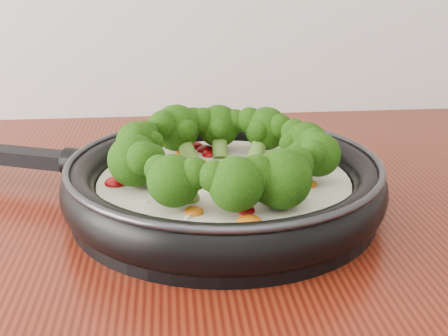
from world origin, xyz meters
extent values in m
cylinder|color=black|center=(-0.08, 1.07, 0.91)|extent=(0.44, 0.44, 0.01)
torus|color=black|center=(-0.08, 1.07, 0.93)|extent=(0.47, 0.47, 0.04)
torus|color=#2D2D33|center=(-0.08, 1.07, 0.96)|extent=(0.45, 0.45, 0.01)
cube|color=black|center=(-0.33, 1.17, 0.94)|extent=(0.21, 0.10, 0.02)
cylinder|color=black|center=(-0.24, 1.14, 0.94)|extent=(0.04, 0.05, 0.04)
cylinder|color=silver|center=(-0.08, 1.07, 0.93)|extent=(0.37, 0.37, 0.02)
ellipsoid|color=#8C0609|center=(-0.08, 1.11, 0.94)|extent=(0.03, 0.03, 0.01)
ellipsoid|color=#8C0609|center=(0.00, 1.09, 0.94)|extent=(0.03, 0.03, 0.01)
ellipsoid|color=#BE5B0C|center=(0.01, 1.04, 0.94)|extent=(0.02, 0.02, 0.01)
ellipsoid|color=#8C0609|center=(-0.09, 1.15, 0.94)|extent=(0.02, 0.02, 0.01)
ellipsoid|color=#8C0609|center=(-0.09, 1.17, 0.94)|extent=(0.03, 0.03, 0.01)
ellipsoid|color=#BE5B0C|center=(-0.11, 0.98, 0.94)|extent=(0.03, 0.03, 0.01)
ellipsoid|color=#8C0609|center=(-0.12, 1.06, 0.94)|extent=(0.04, 0.04, 0.01)
ellipsoid|color=#8C0609|center=(-0.08, 1.02, 0.94)|extent=(0.03, 0.03, 0.01)
ellipsoid|color=#BE5B0C|center=(-0.12, 1.16, 0.94)|extent=(0.02, 0.02, 0.01)
ellipsoid|color=#8C0609|center=(-0.13, 1.06, 0.94)|extent=(0.03, 0.03, 0.01)
ellipsoid|color=#8C0609|center=(-0.04, 1.07, 0.94)|extent=(0.03, 0.03, 0.01)
ellipsoid|color=#BE5B0C|center=(-0.12, 1.08, 0.94)|extent=(0.03, 0.03, 0.01)
ellipsoid|color=#8C0609|center=(-0.06, 0.98, 0.94)|extent=(0.02, 0.02, 0.01)
ellipsoid|color=#8C0609|center=(-0.17, 1.08, 0.94)|extent=(0.02, 0.02, 0.01)
ellipsoid|color=#BE5B0C|center=(0.01, 1.07, 0.94)|extent=(0.03, 0.03, 0.01)
ellipsoid|color=#8C0609|center=(-0.05, 1.01, 0.94)|extent=(0.02, 0.02, 0.01)
ellipsoid|color=#8C0609|center=(-0.01, 1.02, 0.94)|extent=(0.02, 0.02, 0.01)
ellipsoid|color=#BE5B0C|center=(-0.10, 1.12, 0.94)|extent=(0.03, 0.03, 0.01)
ellipsoid|color=#8C0609|center=(-0.10, 1.19, 0.94)|extent=(0.03, 0.03, 0.01)
ellipsoid|color=#8C0609|center=(-0.20, 1.07, 0.94)|extent=(0.03, 0.03, 0.01)
ellipsoid|color=#BE5B0C|center=(-0.06, 0.95, 0.94)|extent=(0.03, 0.03, 0.01)
ellipsoid|color=#8C0609|center=(-0.06, 1.06, 0.94)|extent=(0.03, 0.03, 0.01)
ellipsoid|color=white|center=(-0.07, 1.05, 0.94)|extent=(0.01, 0.01, 0.00)
ellipsoid|color=white|center=(-0.08, 1.07, 0.94)|extent=(0.01, 0.01, 0.00)
ellipsoid|color=white|center=(-0.09, 1.07, 0.94)|extent=(0.01, 0.01, 0.00)
ellipsoid|color=white|center=(0.02, 1.06, 0.94)|extent=(0.01, 0.01, 0.00)
ellipsoid|color=white|center=(-0.12, 1.08, 0.94)|extent=(0.00, 0.01, 0.00)
ellipsoid|color=white|center=(-0.06, 1.03, 0.94)|extent=(0.01, 0.01, 0.00)
ellipsoid|color=white|center=(-0.13, 1.15, 0.94)|extent=(0.01, 0.01, 0.00)
ellipsoid|color=white|center=(-0.11, 1.00, 0.94)|extent=(0.01, 0.01, 0.00)
ellipsoid|color=white|center=(-0.12, 0.97, 0.94)|extent=(0.01, 0.01, 0.00)
ellipsoid|color=white|center=(-0.02, 1.02, 0.94)|extent=(0.01, 0.01, 0.00)
ellipsoid|color=white|center=(-0.09, 1.05, 0.94)|extent=(0.01, 0.01, 0.00)
ellipsoid|color=white|center=(-0.15, 1.13, 0.94)|extent=(0.01, 0.01, 0.00)
ellipsoid|color=white|center=(-0.12, 1.09, 0.94)|extent=(0.00, 0.01, 0.00)
ellipsoid|color=white|center=(-0.01, 1.18, 0.94)|extent=(0.01, 0.01, 0.00)
ellipsoid|color=white|center=(0.00, 1.00, 0.94)|extent=(0.01, 0.00, 0.00)
ellipsoid|color=white|center=(-0.07, 1.07, 0.94)|extent=(0.01, 0.01, 0.00)
ellipsoid|color=white|center=(-0.18, 1.06, 0.94)|extent=(0.01, 0.01, 0.00)
ellipsoid|color=white|center=(-0.16, 1.01, 0.94)|extent=(0.01, 0.01, 0.00)
ellipsoid|color=white|center=(-0.08, 1.15, 0.94)|extent=(0.00, 0.01, 0.00)
ellipsoid|color=white|center=(-0.17, 1.15, 0.94)|extent=(0.01, 0.01, 0.00)
ellipsoid|color=white|center=(-0.08, 0.99, 0.94)|extent=(0.01, 0.01, 0.00)
ellipsoid|color=white|center=(-0.04, 1.08, 0.94)|extent=(0.01, 0.01, 0.00)
ellipsoid|color=white|center=(-0.10, 1.09, 0.94)|extent=(0.01, 0.01, 0.00)
cylinder|color=olive|center=(0.00, 1.05, 0.95)|extent=(0.04, 0.03, 0.04)
sphere|color=black|center=(0.02, 1.04, 0.97)|extent=(0.06, 0.06, 0.05)
sphere|color=black|center=(0.02, 1.06, 0.98)|extent=(0.04, 0.04, 0.03)
sphere|color=black|center=(0.01, 1.02, 0.98)|extent=(0.04, 0.04, 0.03)
sphere|color=black|center=(0.00, 1.04, 0.98)|extent=(0.03, 0.03, 0.02)
cylinder|color=olive|center=(0.00, 1.09, 0.95)|extent=(0.04, 0.03, 0.04)
sphere|color=black|center=(0.02, 1.09, 0.97)|extent=(0.07, 0.07, 0.05)
sphere|color=black|center=(0.01, 1.11, 0.98)|extent=(0.04, 0.04, 0.03)
sphere|color=black|center=(0.02, 1.07, 0.98)|extent=(0.04, 0.04, 0.03)
sphere|color=black|center=(0.00, 1.09, 0.97)|extent=(0.03, 0.03, 0.03)
cylinder|color=olive|center=(-0.03, 1.13, 0.95)|extent=(0.04, 0.04, 0.04)
sphere|color=black|center=(-0.01, 1.15, 0.97)|extent=(0.07, 0.07, 0.05)
sphere|color=black|center=(-0.03, 1.16, 0.98)|extent=(0.04, 0.04, 0.03)
sphere|color=black|center=(0.00, 1.14, 0.98)|extent=(0.04, 0.04, 0.03)
sphere|color=black|center=(-0.03, 1.14, 0.97)|extent=(0.03, 0.03, 0.03)
cylinder|color=olive|center=(-0.07, 1.15, 0.95)|extent=(0.02, 0.04, 0.04)
sphere|color=black|center=(-0.07, 1.17, 0.97)|extent=(0.07, 0.07, 0.05)
sphere|color=black|center=(-0.09, 1.16, 0.98)|extent=(0.04, 0.04, 0.03)
sphere|color=black|center=(-0.05, 1.17, 0.98)|extent=(0.04, 0.04, 0.03)
sphere|color=black|center=(-0.07, 1.15, 0.97)|extent=(0.03, 0.03, 0.03)
cylinder|color=olive|center=(-0.12, 1.14, 0.95)|extent=(0.04, 0.04, 0.04)
sphere|color=black|center=(-0.13, 1.16, 0.97)|extent=(0.08, 0.08, 0.06)
sphere|color=black|center=(-0.14, 1.14, 0.98)|extent=(0.05, 0.05, 0.04)
sphere|color=black|center=(-0.10, 1.17, 0.98)|extent=(0.04, 0.04, 0.03)
sphere|color=black|center=(-0.12, 1.14, 0.97)|extent=(0.04, 0.04, 0.03)
cylinder|color=olive|center=(-0.15, 1.10, 0.95)|extent=(0.04, 0.03, 0.04)
sphere|color=black|center=(-0.17, 1.10, 0.97)|extent=(0.06, 0.06, 0.05)
sphere|color=black|center=(-0.17, 1.09, 0.98)|extent=(0.04, 0.04, 0.03)
sphere|color=black|center=(-0.16, 1.12, 0.98)|extent=(0.04, 0.04, 0.03)
sphere|color=black|center=(-0.15, 1.10, 0.97)|extent=(0.03, 0.03, 0.02)
cylinder|color=olive|center=(-0.15, 1.06, 0.95)|extent=(0.04, 0.03, 0.04)
sphere|color=black|center=(-0.17, 1.05, 0.97)|extent=(0.07, 0.07, 0.06)
sphere|color=black|center=(-0.16, 1.03, 0.98)|extent=(0.05, 0.05, 0.04)
sphere|color=black|center=(-0.17, 1.07, 0.98)|extent=(0.04, 0.04, 0.03)
sphere|color=black|center=(-0.15, 1.06, 0.97)|extent=(0.04, 0.04, 0.03)
cylinder|color=olive|center=(-0.12, 1.01, 0.95)|extent=(0.04, 0.04, 0.04)
sphere|color=black|center=(-0.13, 0.99, 0.97)|extent=(0.07, 0.07, 0.05)
sphere|color=black|center=(-0.11, 0.98, 0.98)|extent=(0.04, 0.04, 0.03)
sphere|color=black|center=(-0.15, 1.00, 0.98)|extent=(0.04, 0.04, 0.03)
sphere|color=black|center=(-0.12, 1.01, 0.97)|extent=(0.03, 0.03, 0.03)
cylinder|color=olive|center=(-0.07, 0.99, 0.95)|extent=(0.02, 0.04, 0.04)
sphere|color=black|center=(-0.07, 0.97, 0.97)|extent=(0.07, 0.07, 0.05)
sphere|color=black|center=(-0.05, 0.98, 0.98)|extent=(0.04, 0.04, 0.03)
sphere|color=black|center=(-0.09, 0.97, 0.98)|extent=(0.04, 0.04, 0.03)
sphere|color=black|center=(-0.07, 0.99, 0.97)|extent=(0.03, 0.03, 0.03)
cylinder|color=olive|center=(-0.04, 1.00, 0.95)|extent=(0.03, 0.04, 0.04)
sphere|color=black|center=(-0.03, 0.98, 0.97)|extent=(0.08, 0.08, 0.06)
sphere|color=black|center=(-0.01, 1.00, 0.98)|extent=(0.05, 0.05, 0.04)
sphere|color=black|center=(-0.05, 0.98, 0.98)|extent=(0.05, 0.05, 0.03)
sphere|color=black|center=(-0.04, 1.00, 0.97)|extent=(0.04, 0.04, 0.03)
camera|label=1|loc=(-0.13, 0.47, 1.17)|focal=46.05mm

